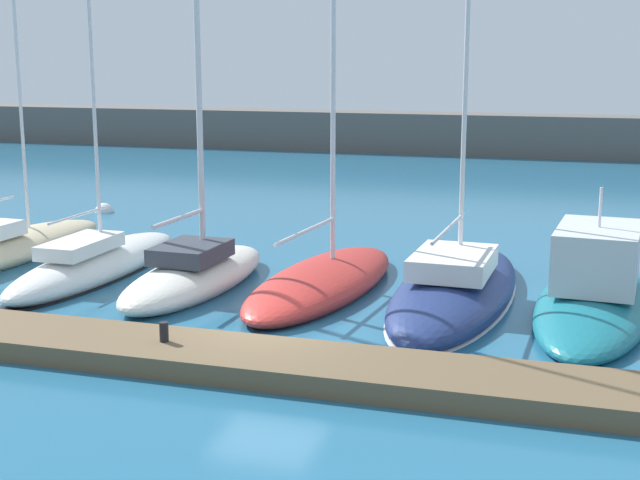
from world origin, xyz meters
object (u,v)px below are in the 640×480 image
at_px(sailboat_red_fifth, 323,280).
at_px(sailboat_navy_sixth, 456,288).
at_px(sailboat_ivory_fourth, 195,270).
at_px(motorboat_teal_seventh, 595,291).
at_px(sailboat_white_third, 96,263).
at_px(mooring_buoy_white, 104,212).
at_px(dock_bollard, 164,332).
at_px(sailboat_sand_second, 0,248).

xyz_separation_m(sailboat_red_fifth, sailboat_navy_sixth, (3.77, 0.21, 0.00)).
bearing_deg(sailboat_ivory_fourth, motorboat_teal_seventh, -83.39).
xyz_separation_m(sailboat_white_third, sailboat_ivory_fourth, (3.64, -0.65, 0.18)).
xyz_separation_m(motorboat_teal_seventh, mooring_buoy_white, (-20.30, 9.69, -0.56)).
height_order(sailboat_white_third, dock_bollard, sailboat_white_third).
bearing_deg(sailboat_red_fifth, sailboat_white_third, 96.26).
distance_m(sailboat_navy_sixth, dock_bollard, 8.80).
xyz_separation_m(motorboat_teal_seventh, dock_bollard, (-8.99, -6.88, 0.12)).
xyz_separation_m(sailboat_sand_second, sailboat_ivory_fourth, (7.70, -1.41, 0.14)).
bearing_deg(dock_bollard, sailboat_ivory_fourth, 108.88).
distance_m(sailboat_navy_sixth, motorboat_teal_seventh, 3.67).
bearing_deg(sailboat_sand_second, sailboat_ivory_fourth, -97.56).
height_order(sailboat_ivory_fourth, mooring_buoy_white, sailboat_ivory_fourth).
xyz_separation_m(sailboat_sand_second, sailboat_red_fifth, (11.30, -0.59, -0.09)).
distance_m(sailboat_ivory_fourth, mooring_buoy_white, 14.08).
xyz_separation_m(mooring_buoy_white, dock_bollard, (11.30, -16.57, 0.68)).
xyz_separation_m(sailboat_sand_second, motorboat_teal_seventh, (18.74, -0.50, 0.15)).
xyz_separation_m(sailboat_white_third, mooring_buoy_white, (-5.62, 9.94, -0.36)).
distance_m(sailboat_ivory_fourth, dock_bollard, 6.31).
bearing_deg(sailboat_navy_sixth, sailboat_white_third, 93.48).
xyz_separation_m(sailboat_white_third, sailboat_navy_sixth, (11.01, 0.38, -0.04)).
distance_m(sailboat_red_fifth, motorboat_teal_seventh, 7.44).
bearing_deg(sailboat_sand_second, sailboat_navy_sixth, -88.63).
bearing_deg(sailboat_navy_sixth, sailboat_red_fifth, 94.73).
bearing_deg(mooring_buoy_white, sailboat_ivory_fourth, -48.86).
bearing_deg(motorboat_teal_seventh, sailboat_white_third, 94.95).
height_order(motorboat_teal_seventh, dock_bollard, motorboat_teal_seventh).
distance_m(sailboat_white_third, sailboat_ivory_fourth, 3.70).
height_order(sailboat_red_fifth, motorboat_teal_seventh, sailboat_red_fifth).
bearing_deg(mooring_buoy_white, sailboat_red_fifth, -37.26).
bearing_deg(sailboat_ivory_fourth, sailboat_sand_second, 81.52).
relative_size(sailboat_navy_sixth, mooring_buoy_white, 21.63).
relative_size(sailboat_white_third, dock_bollard, 37.44).
xyz_separation_m(sailboat_navy_sixth, dock_bollard, (-5.33, -7.00, 0.36)).
xyz_separation_m(sailboat_red_fifth, dock_bollard, (-1.56, -6.79, 0.36)).
xyz_separation_m(sailboat_red_fifth, motorboat_teal_seventh, (7.44, 0.09, 0.24)).
xyz_separation_m(sailboat_ivory_fourth, sailboat_navy_sixth, (7.37, 1.03, -0.23)).
distance_m(sailboat_sand_second, sailboat_red_fifth, 11.32).
height_order(sailboat_navy_sixth, dock_bollard, sailboat_navy_sixth).
distance_m(sailboat_white_third, sailboat_navy_sixth, 11.02).
bearing_deg(mooring_buoy_white, motorboat_teal_seventh, -25.52).
height_order(sailboat_sand_second, sailboat_navy_sixth, sailboat_navy_sixth).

